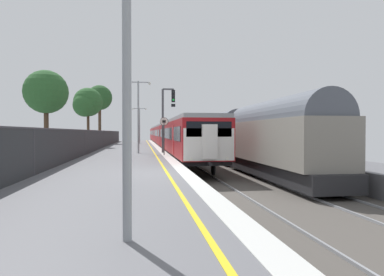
{
  "coord_description": "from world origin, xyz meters",
  "views": [
    {
      "loc": [
        -1.39,
        -13.51,
        1.66
      ],
      "look_at": [
        1.46,
        5.2,
        1.33
      ],
      "focal_mm": 31.34,
      "sensor_mm": 36.0,
      "label": 1
    }
  ],
  "objects_px": {
    "commuter_train_at_platform": "(166,135)",
    "platform_lamp_far": "(140,122)",
    "freight_train_adjacent_track": "(208,134)",
    "platform_lamp_near": "(127,40)",
    "speed_limit_sign": "(164,131)",
    "background_tree_left": "(47,93)",
    "background_tree_centre": "(87,103)",
    "signal_gantry": "(166,113)",
    "platform_lamp_mid": "(138,111)",
    "background_tree_right": "(99,99)"
  },
  "relations": [
    {
      "from": "freight_train_adjacent_track",
      "to": "background_tree_left",
      "type": "bearing_deg",
      "value": -136.8
    },
    {
      "from": "signal_gantry",
      "to": "speed_limit_sign",
      "type": "xyz_separation_m",
      "value": [
        -0.36,
        -2.93,
        -1.5
      ]
    },
    {
      "from": "speed_limit_sign",
      "to": "background_tree_left",
      "type": "relative_size",
      "value": 0.46
    },
    {
      "from": "platform_lamp_mid",
      "to": "background_tree_left",
      "type": "distance_m",
      "value": 6.79
    },
    {
      "from": "speed_limit_sign",
      "to": "platform_lamp_far",
      "type": "relative_size",
      "value": 0.53
    },
    {
      "from": "background_tree_left",
      "to": "background_tree_right",
      "type": "relative_size",
      "value": 0.68
    },
    {
      "from": "speed_limit_sign",
      "to": "background_tree_left",
      "type": "distance_m",
      "value": 8.45
    },
    {
      "from": "signal_gantry",
      "to": "speed_limit_sign",
      "type": "bearing_deg",
      "value": -97.11
    },
    {
      "from": "signal_gantry",
      "to": "platform_lamp_mid",
      "type": "bearing_deg",
      "value": -172.77
    },
    {
      "from": "commuter_train_at_platform",
      "to": "freight_train_adjacent_track",
      "type": "height_order",
      "value": "freight_train_adjacent_track"
    },
    {
      "from": "platform_lamp_far",
      "to": "background_tree_right",
      "type": "xyz_separation_m",
      "value": [
        -5.91,
        2.63,
        3.53
      ]
    },
    {
      "from": "freight_train_adjacent_track",
      "to": "background_tree_centre",
      "type": "relative_size",
      "value": 7.71
    },
    {
      "from": "speed_limit_sign",
      "to": "background_tree_centre",
      "type": "relative_size",
      "value": 0.41
    },
    {
      "from": "commuter_train_at_platform",
      "to": "signal_gantry",
      "type": "relative_size",
      "value": 11.92
    },
    {
      "from": "signal_gantry",
      "to": "platform_lamp_far",
      "type": "height_order",
      "value": "signal_gantry"
    },
    {
      "from": "platform_lamp_far",
      "to": "platform_lamp_near",
      "type": "bearing_deg",
      "value": -90.0
    },
    {
      "from": "commuter_train_at_platform",
      "to": "platform_lamp_far",
      "type": "distance_m",
      "value": 4.2
    },
    {
      "from": "signal_gantry",
      "to": "platform_lamp_far",
      "type": "relative_size",
      "value": 1.01
    },
    {
      "from": "platform_lamp_far",
      "to": "background_tree_left",
      "type": "xyz_separation_m",
      "value": [
        -6.19,
        -24.32,
        1.26
      ]
    },
    {
      "from": "commuter_train_at_platform",
      "to": "platform_lamp_far",
      "type": "xyz_separation_m",
      "value": [
        -3.7,
        0.82,
        1.81
      ]
    },
    {
      "from": "background_tree_centre",
      "to": "background_tree_right",
      "type": "relative_size",
      "value": 0.77
    },
    {
      "from": "commuter_train_at_platform",
      "to": "freight_train_adjacent_track",
      "type": "distance_m",
      "value": 11.19
    },
    {
      "from": "background_tree_centre",
      "to": "background_tree_right",
      "type": "xyz_separation_m",
      "value": [
        -0.14,
        12.4,
        1.72
      ]
    },
    {
      "from": "platform_lamp_near",
      "to": "background_tree_centre",
      "type": "bearing_deg",
      "value": 99.74
    },
    {
      "from": "speed_limit_sign",
      "to": "platform_lamp_mid",
      "type": "height_order",
      "value": "platform_lamp_mid"
    },
    {
      "from": "platform_lamp_near",
      "to": "background_tree_right",
      "type": "xyz_separation_m",
      "value": [
        -5.91,
        46.02,
        3.55
      ]
    },
    {
      "from": "background_tree_left",
      "to": "background_tree_centre",
      "type": "relative_size",
      "value": 0.89
    },
    {
      "from": "commuter_train_at_platform",
      "to": "background_tree_centre",
      "type": "relative_size",
      "value": 9.32
    },
    {
      "from": "signal_gantry",
      "to": "background_tree_right",
      "type": "height_order",
      "value": "background_tree_right"
    },
    {
      "from": "signal_gantry",
      "to": "platform_lamp_far",
      "type": "xyz_separation_m",
      "value": [
        -2.22,
        21.41,
        -0.17
      ]
    },
    {
      "from": "commuter_train_at_platform",
      "to": "platform_lamp_near",
      "type": "bearing_deg",
      "value": -94.97
    },
    {
      "from": "platform_lamp_mid",
      "to": "background_tree_right",
      "type": "distance_m",
      "value": 25.24
    },
    {
      "from": "background_tree_centre",
      "to": "background_tree_right",
      "type": "distance_m",
      "value": 12.52
    },
    {
      "from": "speed_limit_sign",
      "to": "background_tree_centre",
      "type": "xyz_separation_m",
      "value": [
        -7.63,
        14.57,
        3.15
      ]
    },
    {
      "from": "background_tree_right",
      "to": "signal_gantry",
      "type": "bearing_deg",
      "value": -71.31
    },
    {
      "from": "commuter_train_at_platform",
      "to": "signal_gantry",
      "type": "xyz_separation_m",
      "value": [
        -1.48,
        -20.59,
        1.98
      ]
    },
    {
      "from": "freight_train_adjacent_track",
      "to": "platform_lamp_near",
      "type": "relative_size",
      "value": 10.0
    },
    {
      "from": "speed_limit_sign",
      "to": "platform_lamp_mid",
      "type": "bearing_deg",
      "value": 125.02
    },
    {
      "from": "platform_lamp_mid",
      "to": "background_tree_centre",
      "type": "height_order",
      "value": "background_tree_centre"
    },
    {
      "from": "freight_train_adjacent_track",
      "to": "signal_gantry",
      "type": "height_order",
      "value": "signal_gantry"
    },
    {
      "from": "commuter_train_at_platform",
      "to": "platform_lamp_mid",
      "type": "relative_size",
      "value": 10.85
    },
    {
      "from": "speed_limit_sign",
      "to": "platform_lamp_near",
      "type": "bearing_deg",
      "value": -95.56
    },
    {
      "from": "commuter_train_at_platform",
      "to": "signal_gantry",
      "type": "distance_m",
      "value": 20.74
    },
    {
      "from": "platform_lamp_far",
      "to": "background_tree_centre",
      "type": "height_order",
      "value": "background_tree_centre"
    },
    {
      "from": "platform_lamp_near",
      "to": "platform_lamp_mid",
      "type": "relative_size",
      "value": 0.9
    },
    {
      "from": "platform_lamp_far",
      "to": "background_tree_centre",
      "type": "relative_size",
      "value": 0.78
    },
    {
      "from": "signal_gantry",
      "to": "background_tree_centre",
      "type": "height_order",
      "value": "background_tree_centre"
    },
    {
      "from": "platform_lamp_mid",
      "to": "background_tree_left",
      "type": "relative_size",
      "value": 0.97
    },
    {
      "from": "platform_lamp_near",
      "to": "platform_lamp_far",
      "type": "height_order",
      "value": "platform_lamp_far"
    },
    {
      "from": "background_tree_centre",
      "to": "background_tree_right",
      "type": "bearing_deg",
      "value": 90.66
    }
  ]
}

